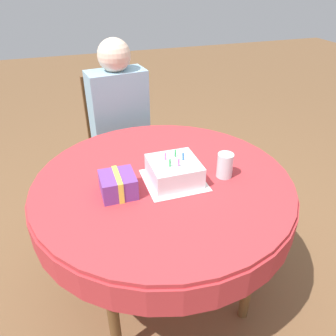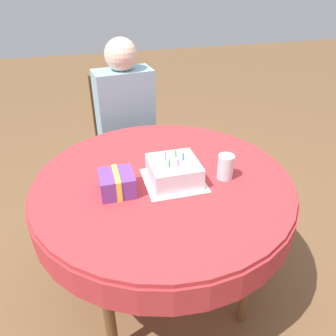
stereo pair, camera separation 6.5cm
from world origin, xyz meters
name	(u,v)px [view 1 (the left image)]	position (x,y,z in m)	size (l,w,h in m)	color
ground_plane	(164,282)	(0.00, 0.00, 0.00)	(12.00, 12.00, 0.00)	brown
dining_table	(163,193)	(0.00, 0.00, 0.64)	(1.23, 1.23, 0.73)	#BC3338
chair	(118,137)	(-0.05, 0.93, 0.52)	(0.47, 0.47, 0.95)	brown
person	(120,113)	(-0.04, 0.84, 0.73)	(0.40, 0.32, 1.21)	beige
napkin	(174,180)	(0.04, -0.03, 0.73)	(0.27, 0.27, 0.00)	white
birthday_cake	(174,171)	(0.04, -0.03, 0.78)	(0.22, 0.22, 0.13)	white
drinking_glass	(225,165)	(0.28, -0.07, 0.79)	(0.07, 0.07, 0.12)	silver
gift_box	(118,185)	(-0.22, -0.05, 0.78)	(0.15, 0.15, 0.10)	#753D99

